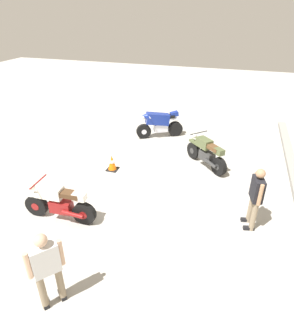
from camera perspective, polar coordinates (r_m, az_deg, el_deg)
name	(u,v)px	position (r m, az deg, el deg)	size (l,w,h in m)	color
ground_plane	(137,188)	(8.88, -1.96, -3.88)	(40.00, 40.00, 0.00)	#ADAAA3
motorcycle_cream_vintage	(59,203)	(7.72, -16.74, -6.62)	(0.70, 1.96, 1.07)	black
motorcycle_blue_sportbike	(159,123)	(12.14, 2.46, 8.70)	(1.14, 1.79, 1.14)	black
motorcycle_olive_vintage	(206,153)	(10.04, 11.49, 2.85)	(1.47, 1.52, 1.07)	black
person_in_white_shirt	(47,267)	(5.55, -19.00, -17.77)	(0.56, 0.52, 1.65)	gray
person_in_black_shirt	(256,195)	(7.40, 20.49, -5.00)	(0.64, 0.39, 1.62)	gray
traffic_cone	(112,163)	(9.78, -6.84, 1.02)	(0.36, 0.36, 0.53)	black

